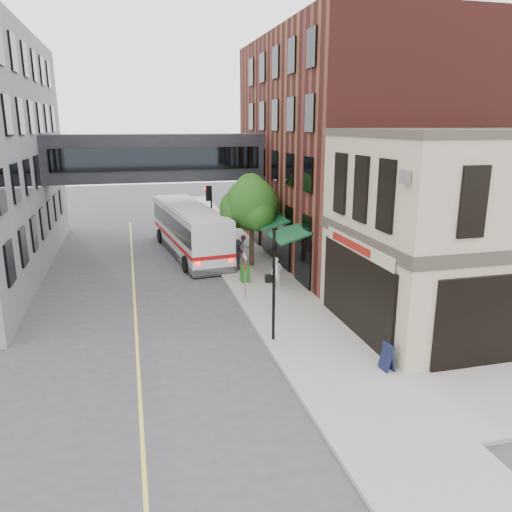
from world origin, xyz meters
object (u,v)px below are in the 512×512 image
pedestrian_a (276,272)px  pedestrian_b (244,249)px  bus (189,228)px  sandwich_board (388,357)px  newspaper_box (245,274)px  pedestrian_c (237,255)px

pedestrian_a → pedestrian_b: pedestrian_b is taller
bus → pedestrian_b: 4.82m
pedestrian_a → sandwich_board: bearing=-75.4°
pedestrian_b → newspaper_box: bearing=-125.6°
pedestrian_b → pedestrian_c: (-0.76, -1.45, 0.05)m
bus → newspaper_box: bearing=-74.4°
bus → pedestrian_b: bus is taller
bus → pedestrian_c: (2.20, -5.17, -0.73)m
pedestrian_a → newspaper_box: bearing=146.7°
newspaper_box → sandwich_board: (2.58, -11.23, 0.02)m
pedestrian_b → pedestrian_c: bearing=-140.9°
pedestrian_a → newspaper_box: 1.93m
pedestrian_a → newspaper_box: (-1.43, 1.26, -0.34)m
pedestrian_c → pedestrian_b: bearing=52.0°
pedestrian_b → pedestrian_c: 1.64m
pedestrian_b → sandwich_board: size_ratio=1.78×
pedestrian_c → newspaper_box: 2.47m
pedestrian_b → newspaper_box: pedestrian_b is taller
pedestrian_c → sandwich_board: bearing=-90.0°
bus → newspaper_box: size_ratio=12.97×
bus → pedestrian_a: 9.57m
pedestrian_a → pedestrian_c: pedestrian_c is taller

